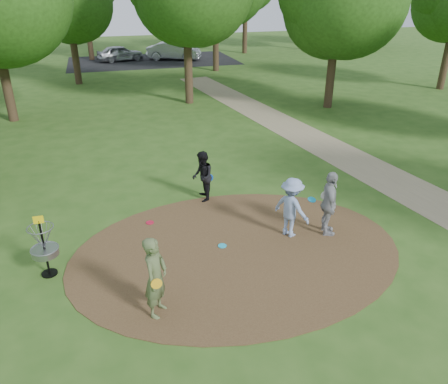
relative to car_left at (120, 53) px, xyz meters
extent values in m
plane|color=#2D5119|center=(0.65, -30.58, -0.65)|extent=(100.00, 100.00, 0.00)
cylinder|color=#47301C|center=(0.65, -30.58, -0.64)|extent=(8.40, 8.40, 0.02)
cube|color=#8C7A5B|center=(7.15, -28.58, -0.65)|extent=(7.55, 39.89, 0.01)
cube|color=black|center=(2.65, -0.58, -0.65)|extent=(14.00, 8.00, 0.01)
imported|color=#526138|center=(-1.61, -32.30, 0.24)|extent=(0.70, 0.78, 1.78)
cylinder|color=yellow|center=(-1.63, -32.58, 0.29)|extent=(0.22, 0.04, 0.22)
imported|color=#849AC5|center=(2.24, -30.23, 0.17)|extent=(1.06, 1.23, 1.65)
cylinder|color=#0CA4DB|center=(2.82, -30.20, 0.31)|extent=(0.28, 0.27, 0.08)
imported|color=black|center=(0.50, -27.54, 0.14)|extent=(0.69, 0.84, 1.58)
cylinder|color=blue|center=(0.74, -27.48, 0.05)|extent=(0.23, 0.13, 0.22)
imported|color=#99999C|center=(3.21, -30.44, 0.25)|extent=(0.76, 1.14, 1.80)
cylinder|color=silver|center=(3.07, -30.41, 0.50)|extent=(0.22, 0.08, 0.22)
cylinder|color=#19ABCF|center=(0.34, -30.29, -0.62)|extent=(0.22, 0.22, 0.02)
cylinder|color=#B6122D|center=(-1.29, -28.57, -0.62)|extent=(0.22, 0.22, 0.02)
imported|color=#B1B3B9|center=(0.00, 0.00, 0.00)|extent=(4.10, 2.51, 1.31)
imported|color=#AEB2B6|center=(4.52, -0.63, 0.10)|extent=(4.82, 3.31, 1.50)
cylinder|color=black|center=(-3.85, -30.28, 0.02)|extent=(0.05, 0.05, 1.35)
cylinder|color=black|center=(-3.85, -30.28, -0.63)|extent=(0.36, 0.36, 0.04)
cylinder|color=gray|center=(-3.85, -30.28, -0.03)|extent=(0.60, 0.60, 0.16)
torus|color=gray|center=(-3.85, -30.28, 0.05)|extent=(0.63, 0.63, 0.03)
torus|color=gray|center=(-3.85, -30.28, 0.60)|extent=(0.58, 0.58, 0.02)
cube|color=yellow|center=(-3.85, -30.28, 0.80)|extent=(0.22, 0.02, 0.18)
cylinder|color=#332316|center=(-6.35, -16.58, 1.25)|extent=(0.44, 0.44, 3.80)
cylinder|color=#332316|center=(2.65, -15.58, 1.44)|extent=(0.44, 0.44, 4.18)
cylinder|color=#332316|center=(9.65, -18.58, 1.15)|extent=(0.44, 0.44, 3.61)
sphere|color=#224512|center=(9.65, -18.58, 4.53)|extent=(5.73, 5.73, 5.73)
cylinder|color=#332316|center=(-3.35, -8.58, 1.06)|extent=(0.44, 0.44, 3.42)
sphere|color=#224512|center=(-3.35, -8.58, 4.04)|extent=(4.64, 4.64, 4.64)
cylinder|color=#332316|center=(6.65, -6.58, 1.53)|extent=(0.44, 0.44, 4.37)
cylinder|color=#332316|center=(18.65, -16.58, 1.25)|extent=(0.44, 0.44, 3.80)
camera|label=1|loc=(-2.27, -39.41, 5.50)|focal=35.00mm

